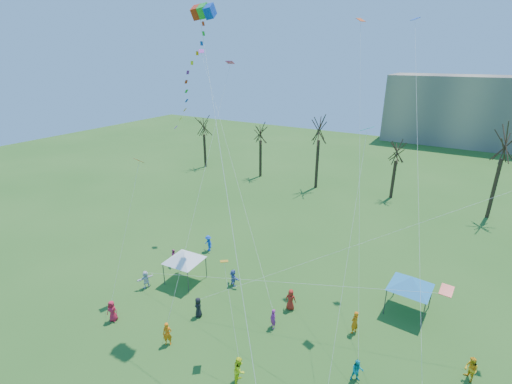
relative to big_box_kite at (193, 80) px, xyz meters
The scene contains 6 objects.
bare_tree_row 33.19m from the big_box_kite, 75.69° to the left, with size 69.05×7.52×11.86m.
big_box_kite is the anchor object (origin of this frame).
canopy_tent_white 15.35m from the big_box_kite, 157.57° to the left, with size 4.07×4.07×3.05m.
canopy_tent_blue 21.86m from the big_box_kite, 26.88° to the left, with size 4.25×4.25×3.19m.
festival_crowd 17.46m from the big_box_kite, ahead, with size 25.89×13.37×1.86m.
small_kites_aloft 8.61m from the big_box_kite, 40.23° to the left, with size 29.65×18.31×32.72m.
Camera 1 is at (9.73, -12.88, 18.95)m, focal length 25.00 mm.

